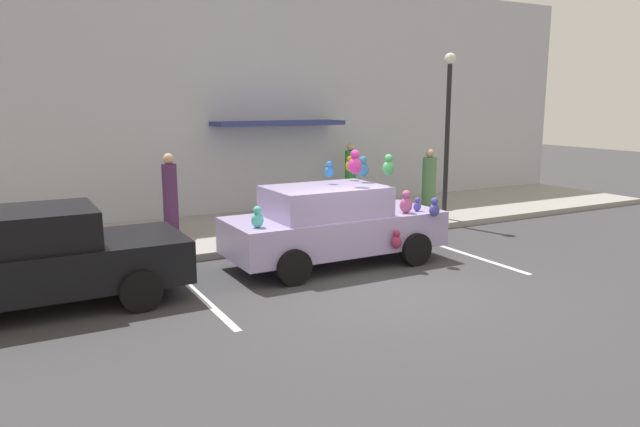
# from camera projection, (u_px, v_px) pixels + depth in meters

# --- Properties ---
(ground_plane) EXTENTS (60.00, 60.00, 0.00)m
(ground_plane) POSITION_uv_depth(u_px,v_px,m) (375.00, 286.00, 10.21)
(ground_plane) COLOR #38383A
(sidewalk) EXTENTS (24.00, 4.00, 0.15)m
(sidewalk) POSITION_uv_depth(u_px,v_px,m) (260.00, 228.00, 14.51)
(sidewalk) COLOR gray
(sidewalk) RESTS_ON ground
(storefront_building) EXTENTS (24.00, 1.25, 6.40)m
(storefront_building) POSITION_uv_depth(u_px,v_px,m) (227.00, 99.00, 15.78)
(storefront_building) COLOR #B2B7C1
(storefront_building) RESTS_ON ground
(parking_stripe_front) EXTENTS (0.12, 3.60, 0.01)m
(parking_stripe_front) POSITION_uv_depth(u_px,v_px,m) (463.00, 253.00, 12.44)
(parking_stripe_front) COLOR silver
(parking_stripe_front) RESTS_ON ground
(parking_stripe_rear) EXTENTS (0.12, 3.60, 0.01)m
(parking_stripe_rear) POSITION_uv_depth(u_px,v_px,m) (199.00, 295.00, 9.75)
(parking_stripe_rear) COLOR silver
(parking_stripe_rear) RESTS_ON ground
(plush_covered_car) EXTENTS (4.24, 1.97, 2.24)m
(plush_covered_car) POSITION_uv_depth(u_px,v_px,m) (333.00, 224.00, 11.46)
(plush_covered_car) COLOR #A190C1
(plush_covered_car) RESTS_ON ground
(parked_sedan_behind) EXTENTS (4.59, 2.03, 1.54)m
(parked_sedan_behind) POSITION_uv_depth(u_px,v_px,m) (26.00, 259.00, 8.94)
(parked_sedan_behind) COLOR black
(parked_sedan_behind) RESTS_ON ground
(teddy_bear_on_sidewalk) EXTENTS (0.40, 0.34, 0.77)m
(teddy_bear_on_sidewalk) POSITION_uv_depth(u_px,v_px,m) (297.00, 220.00, 13.35)
(teddy_bear_on_sidewalk) COLOR beige
(teddy_bear_on_sidewalk) RESTS_ON sidewalk
(street_lamp_post) EXTENTS (0.28, 0.28, 4.15)m
(street_lamp_post) POSITION_uv_depth(u_px,v_px,m) (448.00, 120.00, 14.85)
(street_lamp_post) COLOR black
(street_lamp_post) RESTS_ON sidewalk
(pedestrian_near_shopfront) EXTENTS (0.32, 0.32, 1.81)m
(pedestrian_near_shopfront) POSITION_uv_depth(u_px,v_px,m) (350.00, 176.00, 17.04)
(pedestrian_near_shopfront) COLOR #288834
(pedestrian_near_shopfront) RESTS_ON sidewalk
(pedestrian_walking_past) EXTENTS (0.33, 0.33, 1.84)m
(pedestrian_walking_past) POSITION_uv_depth(u_px,v_px,m) (170.00, 197.00, 13.33)
(pedestrian_walking_past) COLOR #49264E
(pedestrian_walking_past) RESTS_ON sidewalk
(pedestrian_by_lamp) EXTENTS (0.40, 0.40, 1.66)m
(pedestrian_by_lamp) POSITION_uv_depth(u_px,v_px,m) (429.00, 181.00, 16.86)
(pedestrian_by_lamp) COLOR #517F51
(pedestrian_by_lamp) RESTS_ON sidewalk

